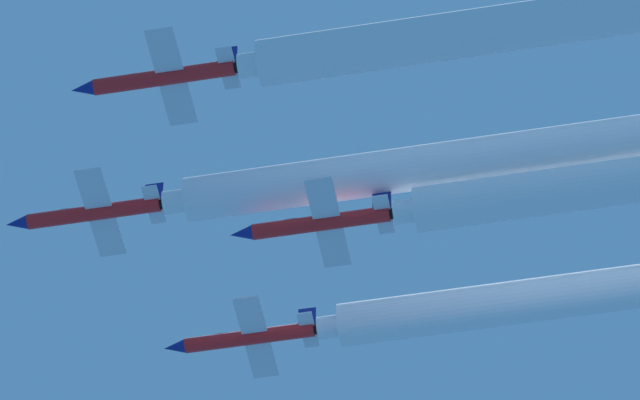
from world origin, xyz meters
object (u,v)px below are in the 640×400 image
object	(u,v)px
jet_lead	(90,213)
jet_left_wingman	(160,78)
jet_slot	(317,223)
jet_right_wingman	(245,338)

from	to	relation	value
jet_lead	jet_left_wingman	xyz separation A→B (m)	(-13.28, -8.68, -1.68)
jet_lead	jet_slot	bearing A→B (deg)	-88.12
jet_lead	jet_right_wingman	size ratio (longest dim) A/B	1.00
jet_right_wingman	jet_slot	xyz separation A→B (m)	(-13.19, -8.24, -2.57)
jet_left_wingman	jet_right_wingman	size ratio (longest dim) A/B	1.00
jet_left_wingman	jet_right_wingman	world-z (taller)	jet_right_wingman
jet_left_wingman	jet_slot	xyz separation A→B (m)	(13.87, -9.24, -2.53)
jet_left_wingman	jet_lead	bearing A→B (deg)	33.15
jet_slot	jet_left_wingman	bearing A→B (deg)	146.32
jet_left_wingman	jet_slot	distance (m)	16.86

